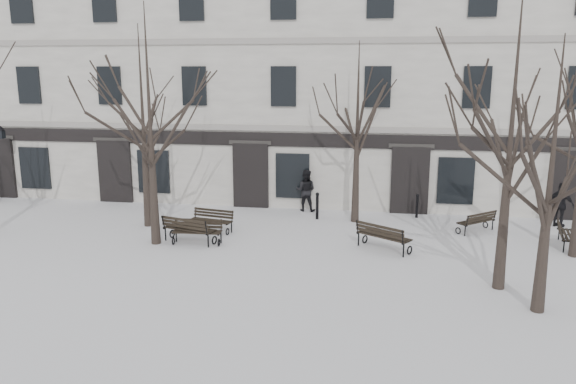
% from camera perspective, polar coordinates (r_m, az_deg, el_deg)
% --- Properties ---
extents(ground, '(100.00, 100.00, 0.00)m').
position_cam_1_polar(ground, '(17.46, 1.61, -8.14)').
color(ground, silver).
rests_on(ground, ground).
extents(building, '(40.40, 10.20, 11.40)m').
position_cam_1_polar(building, '(29.26, 5.20, 11.12)').
color(building, silver).
rests_on(building, ground).
extents(tree_1, '(5.82, 5.82, 8.31)m').
position_cam_1_polar(tree_1, '(19.89, -13.98, 9.36)').
color(tree_1, black).
rests_on(tree_1, ground).
extents(tree_2, '(5.75, 5.75, 8.21)m').
position_cam_1_polar(tree_2, '(16.25, 21.92, 8.03)').
color(tree_2, black).
rests_on(tree_2, ground).
extents(tree_3, '(4.85, 4.85, 6.93)m').
position_cam_1_polar(tree_3, '(15.07, 25.40, 4.40)').
color(tree_3, black).
rests_on(tree_3, ground).
extents(tree_4, '(5.45, 5.45, 7.79)m').
position_cam_1_polar(tree_4, '(22.38, -14.62, 8.77)').
color(tree_4, black).
rests_on(tree_4, ground).
extents(tree_5, '(5.04, 5.04, 7.20)m').
position_cam_1_polar(tree_5, '(22.51, 7.09, 8.15)').
color(tree_5, black).
rests_on(tree_5, ground).
extents(bench_0, '(1.78, 0.74, 0.88)m').
position_cam_1_polar(bench_0, '(20.34, -9.18, -3.90)').
color(bench_0, black).
rests_on(bench_0, ground).
extents(bench_1, '(2.05, 1.22, 0.98)m').
position_cam_1_polar(bench_1, '(20.43, -10.11, -3.68)').
color(bench_1, black).
rests_on(bench_1, ground).
extents(bench_2, '(1.97, 1.64, 0.98)m').
position_cam_1_polar(bench_2, '(19.57, 9.59, -4.40)').
color(bench_2, black).
rests_on(bench_2, ground).
extents(bench_3, '(1.77, 0.94, 0.85)m').
position_cam_1_polar(bench_3, '(21.77, -7.79, -2.81)').
color(bench_3, black).
rests_on(bench_3, ground).
extents(bench_4, '(1.60, 1.51, 0.83)m').
position_cam_1_polar(bench_4, '(22.63, 18.67, -2.80)').
color(bench_4, black).
rests_on(bench_4, ground).
extents(bench_5, '(0.88, 1.72, 0.83)m').
position_cam_1_polar(bench_5, '(22.05, 26.34, -3.84)').
color(bench_5, black).
rests_on(bench_5, ground).
extents(bollard_a, '(0.15, 0.15, 1.14)m').
position_cam_1_polar(bollard_a, '(23.33, 2.99, -1.31)').
color(bollard_a, black).
rests_on(bollard_a, ground).
extents(bollard_b, '(0.13, 0.13, 1.02)m').
position_cam_1_polar(bollard_b, '(24.15, 12.98, -1.30)').
color(bollard_b, black).
rests_on(bollard_b, ground).
extents(pedestrian_b, '(0.95, 0.77, 1.84)m').
position_cam_1_polar(pedestrian_b, '(24.83, 1.80, -1.91)').
color(pedestrian_b, black).
rests_on(pedestrian_b, ground).
extents(pedestrian_c, '(1.09, 1.00, 1.79)m').
position_cam_1_polar(pedestrian_c, '(24.77, 25.77, -3.20)').
color(pedestrian_c, black).
rests_on(pedestrian_c, ground).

